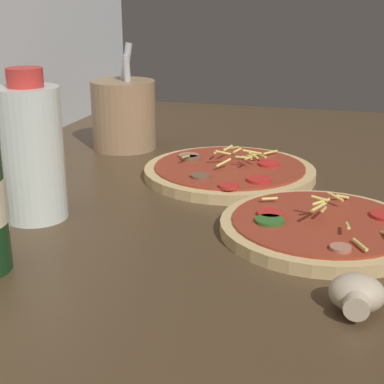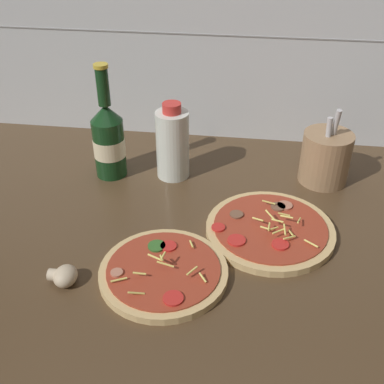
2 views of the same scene
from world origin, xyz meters
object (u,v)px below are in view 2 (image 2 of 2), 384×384
object	(u,v)px
pizza_far	(270,229)
mushroom_left	(64,276)
pizza_near	(164,272)
utensil_crock	(325,157)
beer_bottle	(108,139)
oil_bottle	(173,143)

from	to	relation	value
pizza_far	mushroom_left	distance (cm)	40.66
pizza_near	pizza_far	xyz separation A→B (cm)	(18.92, 14.90, 0.01)
pizza_far	utensil_crock	distance (cm)	25.57
pizza_near	beer_bottle	bearing A→B (deg)	119.74
pizza_far	oil_bottle	xyz separation A→B (cm)	(-22.97, 19.46, 7.56)
beer_bottle	utensil_crock	world-z (taller)	beer_bottle
pizza_far	oil_bottle	bearing A→B (deg)	139.73
pizza_far	beer_bottle	size ratio (longest dim) A/B	0.96
oil_bottle	mushroom_left	size ratio (longest dim) A/B	3.59
pizza_near	utensil_crock	bearing A→B (deg)	49.79
pizza_near	mushroom_left	distance (cm)	17.49
beer_bottle	utensil_crock	distance (cm)	50.12
mushroom_left	utensil_crock	world-z (taller)	utensil_crock
pizza_far	oil_bottle	distance (cm)	31.03
oil_bottle	pizza_far	bearing A→B (deg)	-40.27
pizza_far	mushroom_left	size ratio (longest dim) A/B	5.04
pizza_near	mushroom_left	bearing A→B (deg)	-165.95
pizza_near	oil_bottle	world-z (taller)	oil_bottle
pizza_far	mushroom_left	bearing A→B (deg)	-151.92
mushroom_left	oil_bottle	bearing A→B (deg)	71.51
beer_bottle	oil_bottle	world-z (taller)	beer_bottle
pizza_near	oil_bottle	bearing A→B (deg)	96.71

